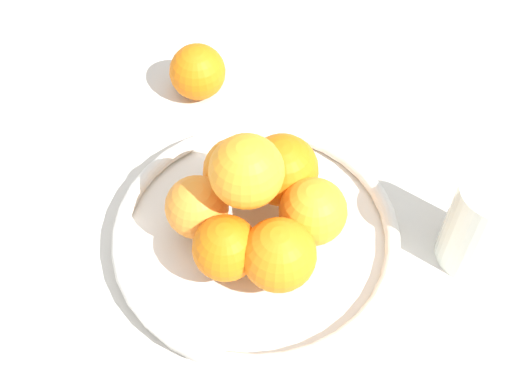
# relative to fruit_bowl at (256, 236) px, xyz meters

# --- Properties ---
(ground_plane) EXTENTS (4.00, 4.00, 0.00)m
(ground_plane) POSITION_rel_fruit_bowl_xyz_m (0.00, 0.00, -0.02)
(ground_plane) COLOR beige
(fruit_bowl) EXTENTS (0.33, 0.33, 0.03)m
(fruit_bowl) POSITION_rel_fruit_bowl_xyz_m (0.00, 0.00, 0.00)
(fruit_bowl) COLOR silver
(fruit_bowl) RESTS_ON ground_plane
(orange_pile) EXTENTS (0.19, 0.20, 0.14)m
(orange_pile) POSITION_rel_fruit_bowl_xyz_m (-0.00, -0.00, 0.06)
(orange_pile) COLOR orange
(orange_pile) RESTS_ON fruit_bowl
(stray_orange) EXTENTS (0.07, 0.07, 0.07)m
(stray_orange) POSITION_rel_fruit_bowl_xyz_m (-0.02, -0.25, 0.02)
(stray_orange) COLOR orange
(stray_orange) RESTS_ON ground_plane
(drinking_glass) EXTENTS (0.08, 0.08, 0.12)m
(drinking_glass) POSITION_rel_fruit_bowl_xyz_m (-0.22, 0.11, 0.05)
(drinking_glass) COLOR silver
(drinking_glass) RESTS_ON ground_plane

